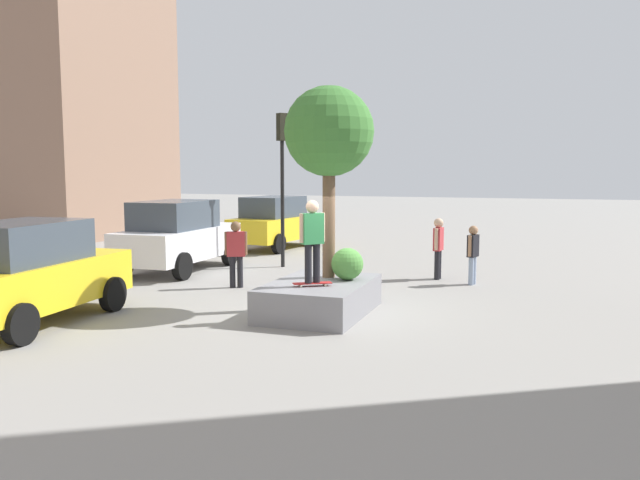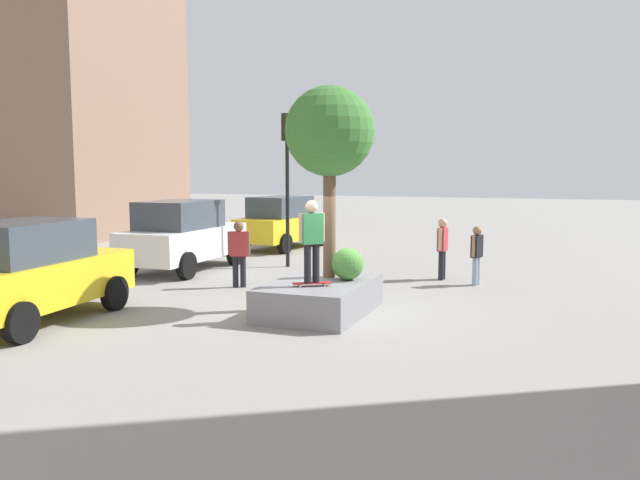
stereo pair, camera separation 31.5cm
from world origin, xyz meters
name	(u,v)px [view 1 (the left image)]	position (x,y,z in m)	size (l,w,h in m)	color
ground_plane	(324,311)	(0.00, 0.00, 0.00)	(120.00, 120.00, 0.00)	gray
planter_ledge	(320,298)	(-0.25, 0.00, 0.35)	(3.01, 1.97, 0.69)	gray
plaza_tree	(329,134)	(0.38, 0.01, 3.86)	(1.97, 1.97, 4.20)	brown
boxwood_shrub	(347,264)	(0.19, -0.48, 1.04)	(0.70, 0.70, 0.70)	#4C8C3D
skateboard	(312,283)	(-0.80, -0.03, 0.75)	(0.60, 0.79, 0.07)	#A51E1E
skateboarder	(312,235)	(-0.80, -0.03, 1.75)	(0.47, 0.45, 1.70)	black
taxi_cab	(28,272)	(-3.06, 5.17, 1.05)	(4.58, 2.36, 2.07)	gold
police_car	(178,235)	(3.85, 6.03, 1.09)	(4.66, 2.24, 2.15)	white
sedan_parked	(276,222)	(10.01, 5.44, 1.04)	(4.61, 2.53, 2.05)	gold
traffic_light_corner	(282,164)	(5.68, 3.34, 3.28)	(0.37, 0.37, 4.83)	black
passerby_with_bag	(438,244)	(4.98, -1.70, 1.00)	(0.59, 0.27, 1.73)	black
bystander_watching	(473,251)	(4.42, -2.71, 0.92)	(0.52, 0.29, 1.60)	#8C9EB7
pedestrian_crossing	(236,249)	(1.92, 3.09, 1.01)	(0.37, 0.55, 1.75)	black
brick_midrise	(65,43)	(12.00, 16.96, 8.99)	(8.54, 6.83, 17.98)	#8C6B56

